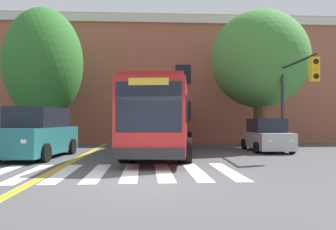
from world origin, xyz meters
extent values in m
plane|color=#4C4C4F|center=(0.00, 0.00, 0.00)|extent=(120.00, 120.00, 0.00)
cube|color=white|center=(-3.54, 1.60, 0.00)|extent=(0.57, 3.87, 0.01)
cube|color=white|center=(-2.49, 1.62, 0.00)|extent=(0.57, 3.87, 0.01)
cube|color=white|center=(-1.43, 1.64, 0.00)|extent=(0.57, 3.87, 0.01)
cube|color=white|center=(-0.37, 1.66, 0.00)|extent=(0.57, 3.87, 0.01)
cube|color=white|center=(0.69, 1.68, 0.00)|extent=(0.57, 3.87, 0.01)
cube|color=white|center=(1.75, 1.70, 0.00)|extent=(0.57, 3.87, 0.01)
cube|color=white|center=(2.81, 1.72, 0.00)|extent=(0.57, 3.87, 0.01)
cube|color=gold|center=(-3.00, 15.65, 0.00)|extent=(0.12, 36.00, 0.01)
cube|color=gold|center=(-2.84, 15.65, 0.00)|extent=(0.12, 36.00, 0.01)
cube|color=#B22323|center=(0.91, 7.55, 1.79)|extent=(3.82, 11.84, 2.77)
cube|color=black|center=(2.13, 7.40, 2.07)|extent=(1.33, 10.62, 1.00)
cube|color=black|center=(-0.30, 7.70, 2.07)|extent=(1.33, 10.62, 1.00)
cube|color=black|center=(0.20, 1.76, 2.12)|extent=(2.17, 0.29, 1.66)
cube|color=yellow|center=(0.20, 1.76, 2.95)|extent=(1.33, 0.19, 0.24)
cube|color=#232326|center=(0.20, 1.74, 0.58)|extent=(2.37, 0.39, 0.36)
cube|color=maroon|center=(0.91, 7.55, 3.25)|extent=(3.62, 11.36, 0.16)
cylinder|color=black|center=(1.62, 3.83, 0.50)|extent=(0.68, 1.06, 1.00)
cylinder|color=black|center=(-0.67, 4.11, 0.50)|extent=(0.68, 1.06, 1.00)
cylinder|color=black|center=(2.38, 10.00, 0.50)|extent=(0.68, 1.06, 1.00)
cylinder|color=black|center=(0.09, 10.29, 0.50)|extent=(0.68, 1.06, 1.00)
cube|color=#236B70|center=(-4.76, 6.02, 0.79)|extent=(2.41, 5.31, 1.15)
cube|color=black|center=(-4.75, 6.07, 1.81)|extent=(2.04, 3.34, 0.89)
cube|color=white|center=(-4.41, 3.38, 0.90)|extent=(0.20, 0.06, 0.14)
cylinder|color=black|center=(-3.91, 4.34, 0.38)|extent=(0.29, 0.78, 0.76)
cylinder|color=black|center=(-3.62, 7.52, 0.38)|extent=(0.29, 0.78, 0.76)
cylinder|color=black|center=(-5.60, 7.70, 0.38)|extent=(0.29, 0.78, 0.76)
cube|color=#B7BABF|center=(6.58, 8.55, 0.60)|extent=(1.86, 4.09, 0.86)
cube|color=black|center=(6.58, 8.59, 1.40)|extent=(1.64, 2.27, 0.74)
cube|color=white|center=(7.05, 6.50, 0.68)|extent=(0.20, 0.05, 0.14)
cube|color=white|center=(5.99, 6.53, 0.68)|extent=(0.20, 0.05, 0.14)
cylinder|color=black|center=(7.44, 7.27, 0.30)|extent=(0.24, 0.61, 0.60)
cylinder|color=black|center=(5.64, 7.32, 0.30)|extent=(0.24, 0.61, 0.60)
cylinder|color=black|center=(7.51, 9.78, 0.30)|extent=(0.24, 0.61, 0.60)
cylinder|color=black|center=(5.71, 9.83, 0.30)|extent=(0.24, 0.61, 0.60)
cube|color=tan|center=(2.08, 17.64, 0.62)|extent=(2.12, 4.20, 0.91)
cube|color=black|center=(2.09, 17.68, 1.46)|extent=(1.79, 2.36, 0.77)
cube|color=white|center=(2.44, 15.55, 0.71)|extent=(0.20, 0.06, 0.14)
cube|color=white|center=(1.38, 15.63, 0.71)|extent=(0.20, 0.06, 0.14)
cylinder|color=black|center=(2.89, 16.30, 0.30)|extent=(0.27, 0.62, 0.60)
cylinder|color=black|center=(1.07, 16.46, 0.30)|extent=(0.27, 0.62, 0.60)
cylinder|color=black|center=(3.10, 18.82, 0.30)|extent=(0.27, 0.62, 0.60)
cylinder|color=black|center=(1.28, 18.97, 0.30)|extent=(0.27, 0.62, 0.60)
cylinder|color=#28282D|center=(7.12, 7.68, 2.48)|extent=(0.16, 0.16, 4.96)
cylinder|color=#28282D|center=(7.07, 5.84, 4.38)|extent=(0.22, 3.69, 0.11)
cube|color=yellow|center=(7.02, 4.14, 3.78)|extent=(0.35, 0.29, 1.00)
cylinder|color=black|center=(7.01, 3.99, 4.08)|extent=(0.22, 0.04, 0.22)
cylinder|color=orange|center=(7.01, 3.99, 3.78)|extent=(0.22, 0.04, 0.22)
cylinder|color=black|center=(7.01, 3.99, 3.48)|extent=(0.22, 0.04, 0.22)
cylinder|color=brown|center=(6.82, 10.37, 1.44)|extent=(0.71, 0.71, 2.89)
ellipsoid|color=#428438|center=(6.82, 10.37, 5.35)|extent=(7.58, 7.86, 5.80)
cylinder|color=brown|center=(-6.09, 10.79, 1.12)|extent=(0.46, 0.46, 2.25)
ellipsoid|color=#2D6B28|center=(-6.09, 10.79, 5.05)|extent=(6.05, 6.14, 6.60)
cube|color=#9E5642|center=(2.62, 19.00, 4.73)|extent=(43.25, 8.70, 9.46)
cube|color=beige|center=(2.62, 14.57, 9.06)|extent=(43.25, 0.16, 0.60)
cube|color=black|center=(2.62, 14.62, 2.37)|extent=(1.10, 0.06, 1.40)
cube|color=black|center=(2.62, 14.62, 5.01)|extent=(1.10, 0.06, 1.40)
camera|label=1|loc=(0.27, -8.96, 1.68)|focal=35.00mm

